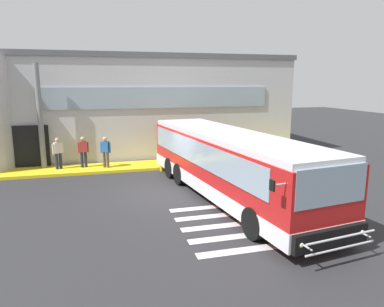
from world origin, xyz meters
TOP-DOWN VIEW (x-y plane):
  - ground_plane at (0.00, 0.00)m, footprint 80.00×90.00m
  - bay_paint_stripes at (2.00, -4.20)m, footprint 4.40×3.96m
  - terminal_building at (-0.67, 11.59)m, footprint 21.06×13.80m
  - boarding_curb at (0.00, 4.80)m, footprint 23.26×2.00m
  - entry_support_column at (-5.51, 5.40)m, footprint 0.28×0.28m
  - bus_main_foreground at (2.43, -1.42)m, footprint 4.05×12.05m
  - passenger_near_column at (-4.71, 4.93)m, footprint 0.54×0.36m
  - passenger_by_doorway at (-3.43, 4.96)m, footprint 0.59×0.25m
  - passenger_at_curb_edge at (-2.26, 4.62)m, footprint 0.54×0.48m
  - safety_bollard_yellow at (0.58, 3.60)m, footprint 0.18×0.18m

SIDE VIEW (x-z plane):
  - ground_plane at x=0.00m, z-range -0.02..0.00m
  - bay_paint_stripes at x=2.00m, z-range 0.00..0.01m
  - boarding_curb at x=0.00m, z-range 0.00..0.15m
  - safety_bollard_yellow at x=0.58m, z-range 0.00..0.90m
  - passenger_near_column at x=-4.71m, z-range 0.24..1.92m
  - passenger_by_doorway at x=-3.43m, z-range 0.24..1.92m
  - passenger_at_curb_edge at x=-2.26m, z-range 0.28..1.95m
  - bus_main_foreground at x=2.43m, z-range -0.01..2.69m
  - entry_support_column at x=-5.51m, z-range 0.15..5.64m
  - terminal_building at x=-0.67m, z-range -0.01..6.34m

